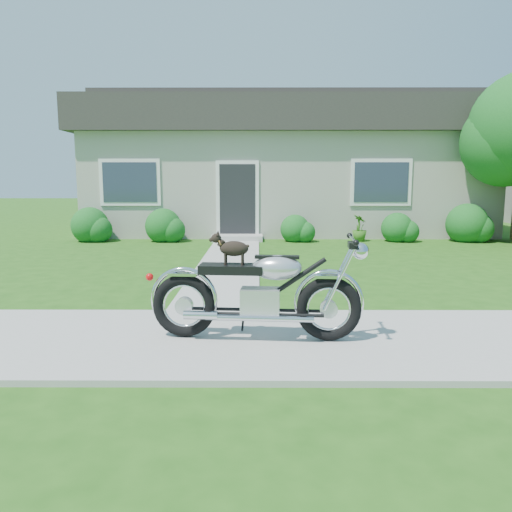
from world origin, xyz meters
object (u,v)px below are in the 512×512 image
(potted_plant_right, at_px, (359,228))
(motorcycle_with_dog, at_px, (260,292))
(house, at_px, (285,165))
(potted_plant_left, at_px, (164,228))

(potted_plant_right, xyz_separation_m, motorcycle_with_dog, (-2.75, -8.61, 0.17))
(potted_plant_right, relative_size, motorcycle_with_dog, 0.33)
(motorcycle_with_dog, bearing_deg, potted_plant_right, 76.90)
(motorcycle_with_dog, bearing_deg, house, 90.39)
(potted_plant_right, bearing_deg, house, 118.33)
(house, height_order, potted_plant_right, house)
(potted_plant_left, xyz_separation_m, motorcycle_with_dog, (2.60, -8.61, 0.18))
(house, distance_m, motorcycle_with_dog, 12.19)
(potted_plant_left, distance_m, potted_plant_right, 5.35)
(potted_plant_left, bearing_deg, potted_plant_right, 0.00)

